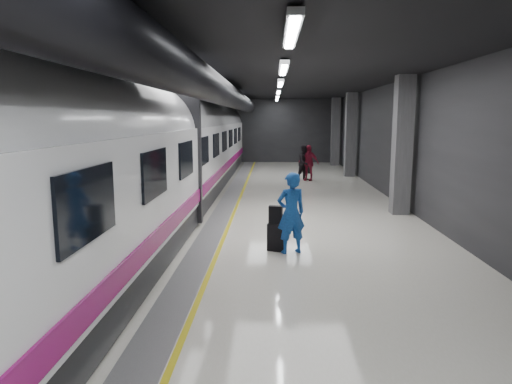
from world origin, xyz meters
TOP-DOWN VIEW (x-y plane):
  - ground at (0.00, 0.00)m, footprint 40.00×40.00m
  - platform_hall at (-0.29, 0.96)m, footprint 10.02×40.02m
  - train at (-3.25, -0.00)m, footprint 3.05×38.00m
  - traveler_main at (0.77, -2.64)m, footprint 0.81×0.68m
  - suitcase_main at (0.44, -2.47)m, footprint 0.46×0.36m
  - shoulder_bag at (0.41, -2.46)m, footprint 0.34×0.22m
  - traveler_far_a at (2.00, 10.22)m, footprint 1.12×1.07m
  - traveler_far_b at (2.16, 10.10)m, footprint 1.15×0.81m
  - suitcase_far at (2.40, 13.19)m, footprint 0.41×0.31m

SIDE VIEW (x-z plane):
  - ground at x=0.00m, z-range 0.00..0.00m
  - suitcase_far at x=2.40m, z-range 0.00..0.54m
  - suitcase_main at x=0.44m, z-range 0.00..0.66m
  - shoulder_bag at x=0.41m, z-range 0.66..1.09m
  - traveler_far_b at x=2.16m, z-range 0.00..1.81m
  - traveler_far_a at x=2.00m, z-range 0.00..1.81m
  - traveler_main at x=0.77m, z-range 0.00..1.91m
  - train at x=-3.25m, z-range 0.04..4.09m
  - platform_hall at x=-0.29m, z-range 1.28..5.79m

